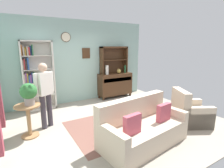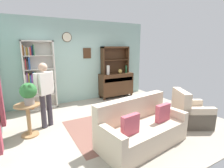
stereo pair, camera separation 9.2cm
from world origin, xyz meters
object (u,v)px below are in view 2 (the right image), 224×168
Objects in this scene: armchair_floral at (190,113)px; couch_floral at (141,129)px; vase_tall at (108,70)px; bottle_wine at (126,69)px; sideboard_hutch at (115,56)px; vase_round at (120,71)px; book_stack at (129,108)px; person_reading at (45,91)px; potted_plant_large at (28,92)px; coffee_table at (125,112)px; plant_stand at (28,117)px; sideboard at (116,84)px; bookshelf at (37,76)px.

couch_floral is at bearing -177.28° from armchair_floral.
vase_tall is at bearing 74.14° from couch_floral.
vase_tall is at bearing 179.34° from bottle_wine.
sideboard_hutch is 6.47× the size of vase_round.
couch_floral is at bearing -118.75° from bottle_wine.
person_reading is at bearing 150.46° from book_stack.
potted_plant_large is 0.30× the size of person_reading.
sideboard_hutch is 0.64m from vase_tall.
person_reading is 1.95× the size of coffee_table.
person_reading is (-3.14, 1.63, 0.62)m from armchair_floral.
sideboard_hutch reaches higher than coffee_table.
person_reading reaches higher than vase_round.
armchair_floral is 1.45× the size of plant_stand.
coffee_table is at bearing -16.21° from potted_plant_large.
armchair_floral is 1.30× the size of coffee_table.
bottle_wine is 3.46m from couch_floral.
couch_floral is (-1.23, -3.05, -0.20)m from sideboard.
potted_plant_large is at bearing -150.60° from sideboard_hutch.
coffee_table is (1.69, -2.32, -0.70)m from bookshelf.
sideboard is at bearing 97.37° from armchair_floral.
couch_floral is 2.44m from potted_plant_large.
bookshelf is 1.11× the size of couch_floral.
sideboard is at bearing 64.34° from coffee_table.
sideboard_hutch is at bearing 28.54° from plant_stand.
plant_stand is at bearing 159.02° from armchair_floral.
person_reading is at bearing -89.53° from bookshelf.
plant_stand is (-3.16, -1.72, -1.12)m from sideboard_hutch.
vase_round is (2.89, -0.15, -0.05)m from bookshelf.
vase_tall is 0.17× the size of couch_floral.
sideboard reaches higher than coffee_table.
armchair_floral is at bearing -75.01° from vase_tall.
potted_plant_large is 2.26m from book_stack.
book_stack is at bearing -17.88° from potted_plant_large.
bottle_wine reaches higher than plant_stand.
coffee_table is at bearing 78.93° from couch_floral.
couch_floral is 2.41m from plant_stand.
book_stack is at bearing -54.08° from bookshelf.
vase_tall is 0.53m from vase_round.
couch_floral is 2.36m from person_reading.
plant_stand is 3.31× the size of book_stack.
armchair_floral is at bearing -20.98° from plant_stand.
sideboard_hutch is 3.18m from person_reading.
bookshelf is at bearing 176.02° from vase_tall.
vase_round is at bearing 175.05° from bottle_wine.
vase_tall reaches higher than plant_stand.
couch_floral is 2.37× the size of coffee_table.
plant_stand is (-3.29, -1.54, -0.56)m from vase_round.
bookshelf is at bearing 78.54° from potted_plant_large.
sideboard reaches higher than couch_floral.
person_reading reaches higher than armchair_floral.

